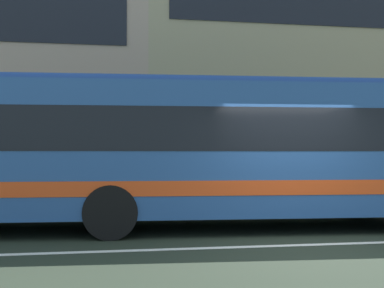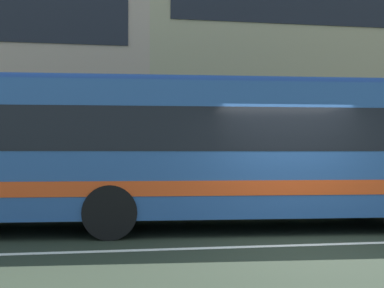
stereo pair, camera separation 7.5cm
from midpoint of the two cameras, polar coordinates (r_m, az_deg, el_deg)
The scene contains 5 objects.
ground_plane at distance 8.56m, azimuth 13.16°, elevation -11.72°, with size 160.00×160.00×0.00m, color #252E22.
lane_centre_line at distance 8.56m, azimuth 13.16°, elevation -11.69°, with size 60.00×0.16×0.01m, color silver.
hedge_row_far at distance 13.46m, azimuth -5.79°, elevation -5.79°, with size 21.77×1.10×0.94m, color #245228.
apartment_block_right at distance 25.09m, azimuth 15.54°, elevation 10.54°, with size 18.39×11.31×13.20m.
transit_bus at distance 9.97m, azimuth -5.05°, elevation -0.45°, with size 12.40×3.30×3.06m.
Camera 1 is at (-3.22, -7.78, 1.59)m, focal length 44.49 mm.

